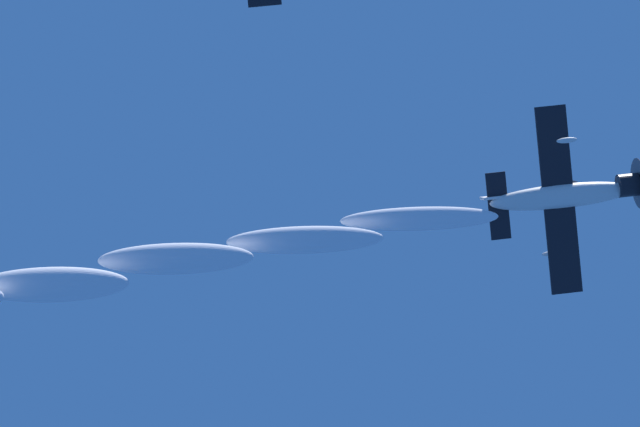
% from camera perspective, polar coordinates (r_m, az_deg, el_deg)
% --- Properties ---
extents(airplane_lead, '(8.50, 8.56, 4.93)m').
position_cam_1_polar(airplane_lead, '(80.15, 9.51, 0.70)').
color(airplane_lead, silver).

